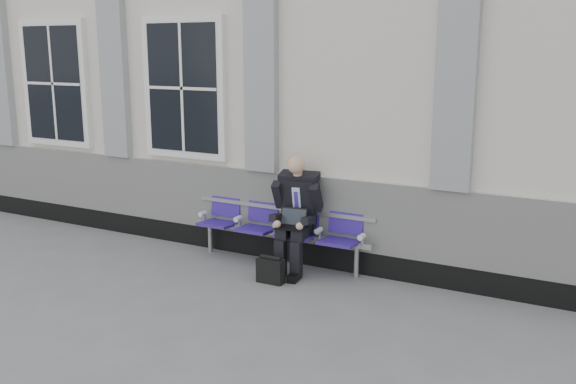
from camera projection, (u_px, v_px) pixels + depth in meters
The scene contains 5 objects.
ground at pixel (99, 269), 8.27m from camera, with size 70.00×70.00×0.00m, color slate.
station_building at pixel (240, 83), 10.77m from camera, with size 14.40×4.40×4.49m.
bench at pixel (280, 223), 8.39m from camera, with size 2.60×0.47×0.91m.
businessman at pixel (296, 210), 8.07m from camera, with size 0.64×0.86×1.48m.
briefcase at pixel (271, 270), 7.77m from camera, with size 0.34×0.15×0.34m.
Camera 1 is at (5.86, -5.76, 2.79)m, focal length 40.00 mm.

